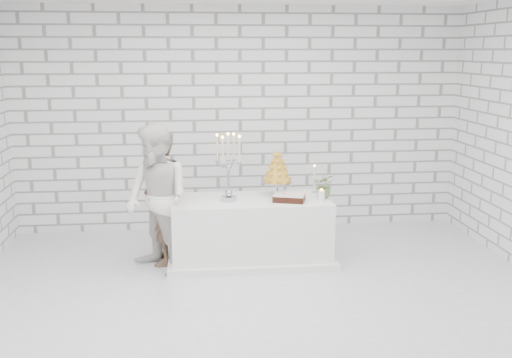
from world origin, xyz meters
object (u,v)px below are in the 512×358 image
object	(u,v)px
cake_table	(251,230)
groom	(160,199)
candelabra	(228,167)
bride	(157,199)
croquembouche	(277,173)

from	to	relation	value
cake_table	groom	size ratio (longest dim) A/B	1.18
cake_table	candelabra	world-z (taller)	candelabra
bride	candelabra	bearing A→B (deg)	63.39
groom	candelabra	bearing A→B (deg)	70.67
croquembouche	groom	bearing A→B (deg)	-177.29
croquembouche	cake_table	bearing A→B (deg)	-158.04
candelabra	croquembouche	distance (m)	0.62
bride	candelabra	distance (m)	0.87
groom	cake_table	bearing A→B (deg)	75.43
bride	candelabra	world-z (taller)	bride
bride	croquembouche	size ratio (longest dim) A/B	3.08
bride	croquembouche	xyz separation A→B (m)	(1.37, 0.35, 0.19)
groom	croquembouche	bearing A→B (deg)	81.77
cake_table	candelabra	xyz separation A→B (m)	(-0.26, -0.05, 0.76)
cake_table	groom	distance (m)	1.11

